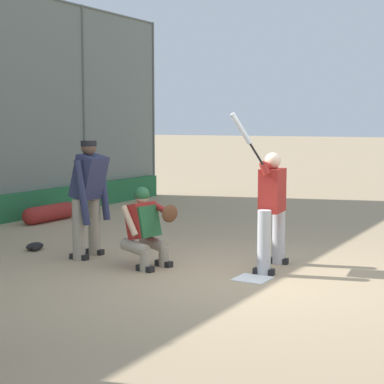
{
  "coord_description": "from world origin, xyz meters",
  "views": [
    {
      "loc": [
        7.37,
        3.28,
        2.0
      ],
      "look_at": [
        -0.2,
        -1.0,
        1.05
      ],
      "focal_mm": 60.0,
      "sensor_mm": 36.0,
      "label": 1
    }
  ],
  "objects_px": {
    "catcher_behind_plate": "(146,226)",
    "fielding_glove_on_dirt": "(35,246)",
    "umpire_home": "(89,195)",
    "equipment_bag_dugout_side": "(49,213)",
    "batter_at_plate": "(272,206)"
  },
  "relations": [
    {
      "from": "catcher_behind_plate",
      "to": "fielding_glove_on_dirt",
      "type": "xyz_separation_m",
      "value": [
        -0.14,
        -2.19,
        -0.52
      ]
    },
    {
      "from": "umpire_home",
      "to": "equipment_bag_dugout_side",
      "type": "relative_size",
      "value": 1.22
    },
    {
      "from": "batter_at_plate",
      "to": "catcher_behind_plate",
      "type": "xyz_separation_m",
      "value": [
        0.75,
        -1.54,
        -0.29
      ]
    },
    {
      "from": "batter_at_plate",
      "to": "catcher_behind_plate",
      "type": "distance_m",
      "value": 1.73
    },
    {
      "from": "umpire_home",
      "to": "fielding_glove_on_dirt",
      "type": "height_order",
      "value": "umpire_home"
    },
    {
      "from": "batter_at_plate",
      "to": "equipment_bag_dugout_side",
      "type": "distance_m",
      "value": 5.85
    },
    {
      "from": "catcher_behind_plate",
      "to": "fielding_glove_on_dirt",
      "type": "relative_size",
      "value": 3.41
    },
    {
      "from": "catcher_behind_plate",
      "to": "fielding_glove_on_dirt",
      "type": "distance_m",
      "value": 2.26
    },
    {
      "from": "batter_at_plate",
      "to": "fielding_glove_on_dirt",
      "type": "xyz_separation_m",
      "value": [
        0.61,
        -3.73,
        -0.81
      ]
    },
    {
      "from": "equipment_bag_dugout_side",
      "to": "fielding_glove_on_dirt",
      "type": "bearing_deg",
      "value": 37.56
    },
    {
      "from": "batter_at_plate",
      "to": "umpire_home",
      "type": "bearing_deg",
      "value": -83.57
    },
    {
      "from": "catcher_behind_plate",
      "to": "equipment_bag_dugout_side",
      "type": "distance_m",
      "value": 4.73
    },
    {
      "from": "equipment_bag_dugout_side",
      "to": "batter_at_plate",
      "type": "bearing_deg",
      "value": 72.54
    },
    {
      "from": "equipment_bag_dugout_side",
      "to": "umpire_home",
      "type": "bearing_deg",
      "value": 50.94
    },
    {
      "from": "batter_at_plate",
      "to": "umpire_home",
      "type": "height_order",
      "value": "batter_at_plate"
    }
  ]
}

